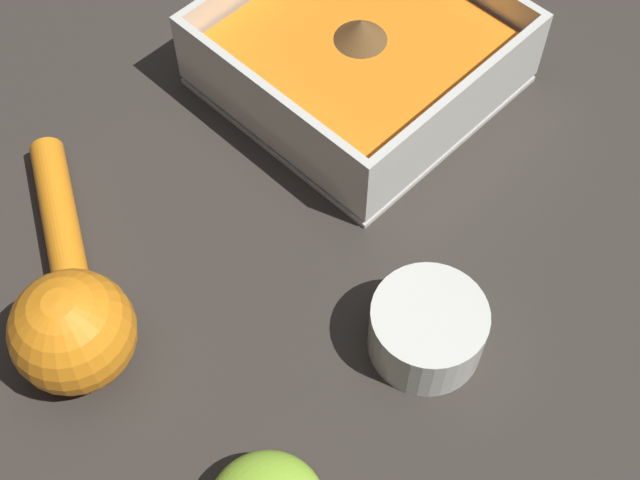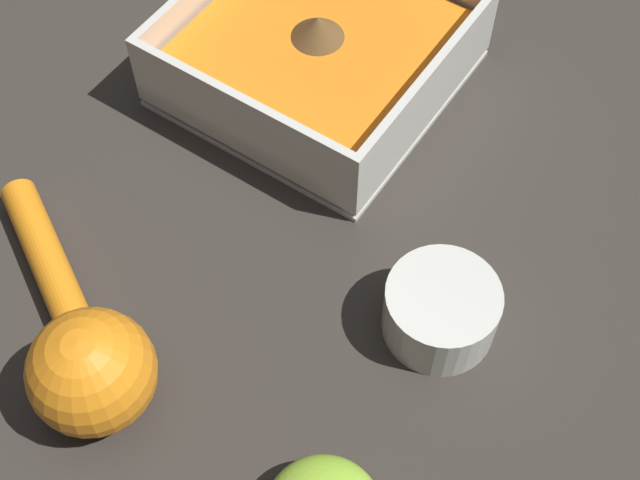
# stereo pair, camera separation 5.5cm
# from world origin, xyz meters

# --- Properties ---
(ground_plane) EXTENTS (4.00, 4.00, 0.00)m
(ground_plane) POSITION_xyz_m (0.00, 0.00, 0.00)
(ground_plane) COLOR #332D28
(square_dish) EXTENTS (0.19, 0.19, 0.07)m
(square_dish) POSITION_xyz_m (-0.04, 0.02, 0.02)
(square_dish) COLOR silver
(square_dish) RESTS_ON ground_plane
(spice_bowl) EXTENTS (0.07, 0.07, 0.04)m
(spice_bowl) POSITION_xyz_m (0.14, -0.11, 0.02)
(spice_bowl) COLOR silver
(spice_bowl) RESTS_ON ground_plane
(lemon_squeezer) EXTENTS (0.19, 0.12, 0.07)m
(lemon_squeezer) POSITION_xyz_m (-0.01, -0.26, 0.03)
(lemon_squeezer) COLOR orange
(lemon_squeezer) RESTS_ON ground_plane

